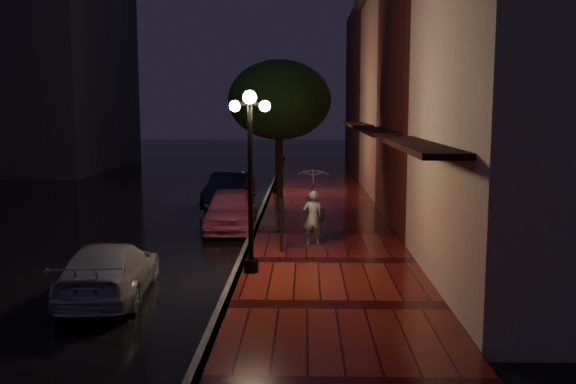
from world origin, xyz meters
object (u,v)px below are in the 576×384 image
(pink_car, at_px, (231,209))
(silver_car, at_px, (109,270))
(streetlamp_far, at_px, (277,140))
(navy_car, at_px, (230,190))
(street_tree, at_px, (280,103))
(streetlamp_near, at_px, (250,170))
(woman_with_umbrella, at_px, (313,195))
(parking_meter, at_px, (281,220))

(pink_car, height_order, silver_car, pink_car)
(streetlamp_far, height_order, navy_car, streetlamp_far)
(street_tree, xyz_separation_m, silver_car, (-3.17, -12.65, -3.65))
(streetlamp_near, distance_m, pink_car, 6.37)
(woman_with_umbrella, bearing_deg, navy_car, -63.97)
(street_tree, relative_size, navy_car, 1.36)
(woman_with_umbrella, bearing_deg, street_tree, -77.64)
(street_tree, height_order, silver_car, street_tree)
(streetlamp_far, height_order, silver_car, streetlamp_far)
(streetlamp_near, relative_size, street_tree, 0.74)
(parking_meter, bearing_deg, street_tree, 85.25)
(parking_meter, bearing_deg, pink_car, 108.25)
(streetlamp_near, height_order, navy_car, streetlamp_near)
(streetlamp_near, bearing_deg, parking_meter, 73.10)
(street_tree, distance_m, pink_car, 6.31)
(streetlamp_far, xyz_separation_m, pink_car, (-1.18, -8.03, -1.90))
(silver_car, relative_size, woman_with_umbrella, 1.88)
(street_tree, distance_m, woman_with_umbrella, 8.42)
(streetlamp_near, height_order, pink_car, streetlamp_near)
(street_tree, relative_size, silver_car, 1.41)
(woman_with_umbrella, xyz_separation_m, parking_meter, (-0.87, -0.96, -0.56))
(street_tree, bearing_deg, woman_with_umbrella, -80.91)
(street_tree, xyz_separation_m, woman_with_umbrella, (1.26, -7.89, -2.65))
(streetlamp_near, relative_size, navy_car, 1.01)
(woman_with_umbrella, bearing_deg, silver_car, 50.25)
(pink_car, height_order, parking_meter, parking_meter)
(pink_car, xyz_separation_m, silver_car, (-1.74, -7.62, -0.10))
(navy_car, bearing_deg, parking_meter, -69.35)
(pink_car, bearing_deg, street_tree, 71.35)
(streetlamp_far, xyz_separation_m, woman_with_umbrella, (1.52, -10.90, -1.00))
(streetlamp_far, relative_size, street_tree, 0.74)
(streetlamp_near, relative_size, streetlamp_far, 1.00)
(silver_car, bearing_deg, streetlamp_far, -105.16)
(street_tree, distance_m, parking_meter, 9.42)
(street_tree, bearing_deg, silver_car, -104.09)
(navy_car, relative_size, woman_with_umbrella, 1.94)
(streetlamp_far, xyz_separation_m, street_tree, (0.26, -3.01, 1.64))
(streetlamp_near, xyz_separation_m, streetlamp_far, (0.00, 14.00, 0.00))
(streetlamp_near, distance_m, woman_with_umbrella, 3.60)
(streetlamp_near, distance_m, silver_car, 3.90)
(streetlamp_far, bearing_deg, parking_meter, -86.86)
(parking_meter, bearing_deg, woman_with_umbrella, 40.53)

